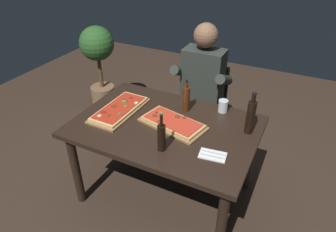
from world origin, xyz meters
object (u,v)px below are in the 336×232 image
dining_table (165,135)px  tumbler_near_camera (223,107)px  diner_chair (204,103)px  oil_bottle_amber (251,116)px  pizza_rectangular_front (173,123)px  wine_bottle_dark (162,137)px  pizza_rectangular_left (119,109)px  seated_diner (201,86)px  potted_plant_corner (99,62)px  vinegar_bottle_green (186,99)px

dining_table → tumbler_near_camera: tumbler_near_camera is taller
diner_chair → oil_bottle_amber: bearing=-48.6°
pizza_rectangular_front → dining_table: bearing=-158.6°
wine_bottle_dark → diner_chair: wine_bottle_dark is taller
pizza_rectangular_front → pizza_rectangular_left: bearing=-178.2°
pizza_rectangular_left → tumbler_near_camera: (0.76, 0.38, 0.03)m
dining_table → seated_diner: seated_diner is taller
dining_table → pizza_rectangular_left: size_ratio=2.51×
dining_table → potted_plant_corner: (-1.35, 0.92, 0.02)m
vinegar_bottle_green → diner_chair: vinegar_bottle_green is taller
oil_bottle_amber → pizza_rectangular_front: bearing=-162.9°
diner_chair → pizza_rectangular_front: bearing=-86.9°
oil_bottle_amber → vinegar_bottle_green: (-0.54, 0.08, -0.03)m
wine_bottle_dark → vinegar_bottle_green: (-0.06, 0.55, 0.01)m
dining_table → pizza_rectangular_left: 0.44m
vinegar_bottle_green → diner_chair: (-0.05, 0.59, -0.36)m
wine_bottle_dark → seated_diner: 1.03m
diner_chair → wine_bottle_dark: bearing=-84.6°
oil_bottle_amber → potted_plant_corner: size_ratio=0.30×
pizza_rectangular_front → pizza_rectangular_left: 0.48m
potted_plant_corner → wine_bottle_dark: bearing=-39.4°
dining_table → wine_bottle_dark: (0.12, -0.28, 0.20)m
oil_bottle_amber → dining_table: bearing=-162.5°
oil_bottle_amber → vinegar_bottle_green: oil_bottle_amber is taller
wine_bottle_dark → diner_chair: bearing=95.4°
dining_table → pizza_rectangular_front: bearing=21.4°
vinegar_bottle_green → potted_plant_corner: 1.56m
dining_table → tumbler_near_camera: (0.34, 0.39, 0.14)m
pizza_rectangular_left → pizza_rectangular_front: bearing=1.8°
vinegar_bottle_green → wine_bottle_dark: bearing=-83.8°
wine_bottle_dark → vinegar_bottle_green: 0.55m
dining_table → wine_bottle_dark: 0.37m
dining_table → diner_chair: size_ratio=1.61×
dining_table → vinegar_bottle_green: (0.06, 0.27, 0.21)m
pizza_rectangular_front → oil_bottle_amber: (0.54, 0.17, 0.12)m
tumbler_near_camera → seated_diner: 0.48m
vinegar_bottle_green → seated_diner: (-0.05, 0.47, -0.11)m
tumbler_near_camera → diner_chair: size_ratio=0.12×
dining_table → tumbler_near_camera: bearing=48.9°
wine_bottle_dark → pizza_rectangular_left: bearing=152.0°
potted_plant_corner → dining_table: bearing=-34.4°
diner_chair → potted_plant_corner: bearing=177.2°
wine_bottle_dark → seated_diner: seated_diner is taller
vinegar_bottle_green → dining_table: bearing=-102.2°
diner_chair → potted_plant_corner: 1.37m
tumbler_near_camera → potted_plant_corner: potted_plant_corner is taller
pizza_rectangular_left → potted_plant_corner: potted_plant_corner is taller
oil_bottle_amber → tumbler_near_camera: bearing=142.8°
vinegar_bottle_green → potted_plant_corner: potted_plant_corner is taller
tumbler_near_camera → potted_plant_corner: size_ratio=0.09×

